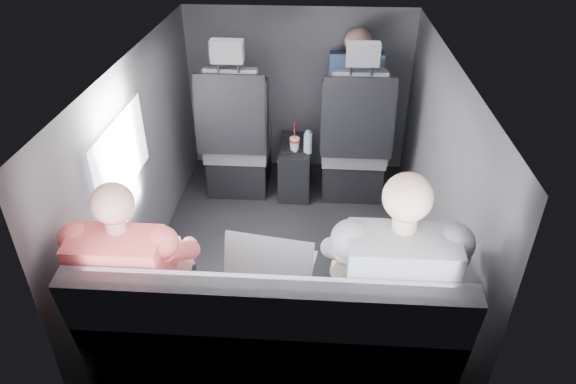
# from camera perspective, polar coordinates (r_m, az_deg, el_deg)

# --- Properties ---
(floor) EXTENTS (2.60, 2.60, 0.00)m
(floor) POSITION_cam_1_polar(r_m,az_deg,el_deg) (3.49, -0.02, -7.19)
(floor) COLOR black
(floor) RESTS_ON ground
(ceiling) EXTENTS (2.60, 2.60, 0.00)m
(ceiling) POSITION_cam_1_polar(r_m,az_deg,el_deg) (2.83, -0.03, 14.47)
(ceiling) COLOR #B2B2AD
(ceiling) RESTS_ON panel_back
(panel_left) EXTENTS (0.02, 2.60, 1.35)m
(panel_left) POSITION_cam_1_polar(r_m,az_deg,el_deg) (3.28, -15.93, 2.93)
(panel_left) COLOR #56565B
(panel_left) RESTS_ON floor
(panel_right) EXTENTS (0.02, 2.60, 1.35)m
(panel_right) POSITION_cam_1_polar(r_m,az_deg,el_deg) (3.18, 16.39, 1.87)
(panel_right) COLOR #56565B
(panel_right) RESTS_ON floor
(panel_front) EXTENTS (1.80, 0.02, 1.35)m
(panel_front) POSITION_cam_1_polar(r_m,az_deg,el_deg) (4.28, 1.17, 11.11)
(panel_front) COLOR #56565B
(panel_front) RESTS_ON floor
(panel_back) EXTENTS (1.80, 0.02, 1.35)m
(panel_back) POSITION_cam_1_polar(r_m,az_deg,el_deg) (2.08, -2.54, -15.44)
(panel_back) COLOR #56565B
(panel_back) RESTS_ON floor
(side_window) EXTENTS (0.02, 0.75, 0.42)m
(side_window) POSITION_cam_1_polar(r_m,az_deg,el_deg) (2.93, -17.95, 3.89)
(side_window) COLOR white
(side_window) RESTS_ON panel_left
(seatbelt) EXTENTS (0.35, 0.11, 0.59)m
(seatbelt) POSITION_cam_1_polar(r_m,az_deg,el_deg) (3.65, 7.84, 9.14)
(seatbelt) COLOR black
(seatbelt) RESTS_ON front_seat_right
(front_seat_left) EXTENTS (0.52, 0.58, 1.26)m
(front_seat_left) POSITION_cam_1_polar(r_m,az_deg,el_deg) (4.02, -5.65, 5.20)
(front_seat_left) COLOR black
(front_seat_left) RESTS_ON floor
(front_seat_right) EXTENTS (0.52, 0.58, 1.26)m
(front_seat_right) POSITION_cam_1_polar(r_m,az_deg,el_deg) (3.98, 7.31, 4.79)
(front_seat_right) COLOR black
(front_seat_right) RESTS_ON floor
(center_console) EXTENTS (0.24, 0.48, 0.41)m
(center_console) POSITION_cam_1_polar(r_m,az_deg,el_deg) (4.10, 0.81, 2.79)
(center_console) COLOR black
(center_console) RESTS_ON floor
(rear_bench) EXTENTS (1.60, 0.57, 0.92)m
(rear_bench) POSITION_cam_1_polar(r_m,az_deg,el_deg) (2.51, -1.74, -17.10)
(rear_bench) COLOR #5E5E63
(rear_bench) RESTS_ON floor
(soda_cup) EXTENTS (0.08, 0.08, 0.23)m
(soda_cup) POSITION_cam_1_polar(r_m,az_deg,el_deg) (3.89, 0.73, 5.40)
(soda_cup) COLOR white
(soda_cup) RESTS_ON center_console
(water_bottle) EXTENTS (0.06, 0.06, 0.18)m
(water_bottle) POSITION_cam_1_polar(r_m,az_deg,el_deg) (3.86, 2.23, 5.51)
(water_bottle) COLOR #A0BED8
(water_bottle) RESTS_ON center_console
(laptop_white) EXTENTS (0.35, 0.38, 0.22)m
(laptop_white) POSITION_cam_1_polar(r_m,az_deg,el_deg) (2.58, -15.00, -6.85)
(laptop_white) COLOR white
(laptop_white) RESTS_ON passenger_rear_left
(laptop_silver) EXTENTS (0.44, 0.42, 0.28)m
(laptop_silver) POSITION_cam_1_polar(r_m,az_deg,el_deg) (2.43, -1.96, -8.06)
(laptop_silver) COLOR #A9A9AE
(laptop_silver) RESTS_ON rear_bench
(laptop_black) EXTENTS (0.41, 0.39, 0.26)m
(laptop_black) POSITION_cam_1_polar(r_m,az_deg,el_deg) (2.45, 10.40, -8.39)
(laptop_black) COLOR black
(laptop_black) RESTS_ON passenger_rear_right
(passenger_rear_left) EXTENTS (0.48, 0.60, 1.19)m
(passenger_rear_left) POSITION_cam_1_polar(r_m,az_deg,el_deg) (2.48, -16.13, -9.39)
(passenger_rear_left) COLOR #2F3034
(passenger_rear_left) RESTS_ON rear_bench
(passenger_rear_right) EXTENTS (0.54, 0.65, 1.28)m
(passenger_rear_right) POSITION_cam_1_polar(r_m,az_deg,el_deg) (2.35, 11.23, -10.24)
(passenger_rear_right) COLOR navy
(passenger_rear_right) RESTS_ON rear_bench
(passenger_front_right) EXTENTS (0.40, 0.40, 0.82)m
(passenger_front_right) POSITION_cam_1_polar(r_m,az_deg,el_deg) (4.07, 7.38, 10.87)
(passenger_front_right) COLOR navy
(passenger_front_right) RESTS_ON front_seat_right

